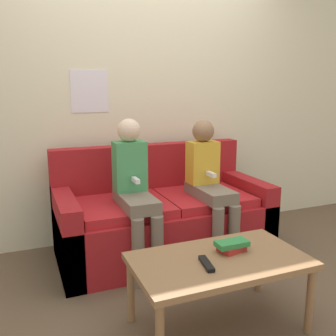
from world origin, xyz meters
name	(u,v)px	position (x,y,z in m)	size (l,w,h in m)	color
ground_plane	(188,280)	(0.00, 0.00, 0.00)	(10.00, 10.00, 0.00)	brown
wall_back	(141,95)	(0.00, 1.02, 1.30)	(8.00, 0.07, 2.60)	beige
couch	(162,218)	(0.00, 0.52, 0.30)	(1.70, 0.81, 0.88)	maroon
coffee_table	(219,266)	(-0.07, -0.55, 0.38)	(0.98, 0.56, 0.43)	#8E6642
person_left	(135,187)	(-0.29, 0.33, 0.64)	(0.24, 0.56, 1.14)	#756656
person_right	(209,181)	(0.34, 0.33, 0.63)	(0.24, 0.56, 1.11)	#756656
tv_remote	(206,264)	(-0.18, -0.60, 0.44)	(0.07, 0.17, 0.02)	black
book_stack	(232,246)	(0.04, -0.50, 0.46)	(0.19, 0.14, 0.06)	red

